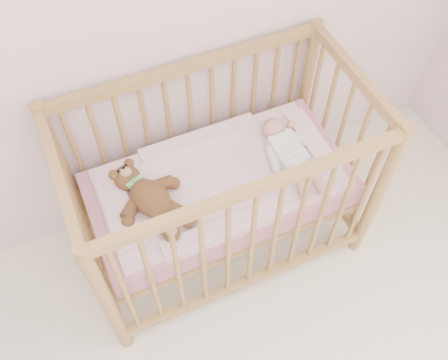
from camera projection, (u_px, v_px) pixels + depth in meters
wall_back at (61, 9)px, 1.78m from camera, size 4.00×0.02×2.70m
crib at (220, 187)px, 2.37m from camera, size 1.36×0.76×1.00m
mattress at (220, 188)px, 2.38m from camera, size 1.22×0.62×0.13m
blanket at (220, 179)px, 2.32m from camera, size 1.10×0.58×0.06m
baby at (288, 149)px, 2.33m from camera, size 0.25×0.50×0.12m
teddy_bear at (151, 197)px, 2.16m from camera, size 0.49×0.57×0.13m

